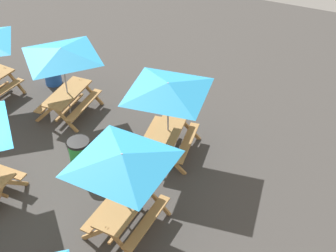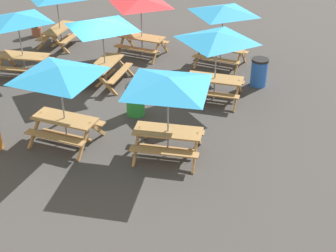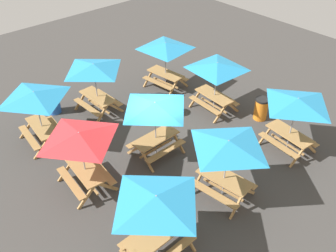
{
  "view_description": "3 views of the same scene",
  "coord_description": "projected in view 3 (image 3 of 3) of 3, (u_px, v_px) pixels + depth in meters",
  "views": [
    {
      "loc": [
        5.97,
        7.52,
        8.74
      ],
      "look_at": [
        -3.23,
        3.31,
        0.9
      ],
      "focal_mm": 50.0,
      "sensor_mm": 36.0,
      "label": 1
    },
    {
      "loc": [
        -6.53,
        13.25,
        7.13
      ],
      "look_at": [
        -3.23,
        3.31,
        0.9
      ],
      "focal_mm": 50.0,
      "sensor_mm": 36.0,
      "label": 2
    },
    {
      "loc": [
        8.65,
        -7.17,
        9.27
      ],
      "look_at": [
        0.18,
        0.42,
        0.9
      ],
      "focal_mm": 40.0,
      "sensor_mm": 36.0,
      "label": 3
    }
  ],
  "objects": [
    {
      "name": "picnic_table_4",
      "position": [
        35.0,
        99.0,
        13.63
      ],
      "size": [
        2.18,
        2.18,
        2.34
      ],
      "rotation": [
        0.0,
        0.0,
        -0.1
      ],
      "color": "#A87A44",
      "rests_on": "ground"
    },
    {
      "name": "picnic_table_6",
      "position": [
        297.0,
        106.0,
        13.27
      ],
      "size": [
        2.2,
        2.2,
        2.34
      ],
      "rotation": [
        0.0,
        0.0,
        -0.11
      ],
      "color": "#A87A44",
      "rests_on": "ground"
    },
    {
      "name": "trash_bin_blue",
      "position": [
        53.0,
        102.0,
        16.2
      ],
      "size": [
        0.59,
        0.59,
        0.98
      ],
      "color": "blue",
      "rests_on": "ground"
    },
    {
      "name": "trash_bin_green",
      "position": [
        160.0,
        106.0,
        15.99
      ],
      "size": [
        0.59,
        0.59,
        0.98
      ],
      "color": "green",
      "rests_on": "ground"
    },
    {
      "name": "picnic_table_3",
      "position": [
        94.0,
        71.0,
        15.39
      ],
      "size": [
        2.08,
        2.08,
        2.34
      ],
      "rotation": [
        0.0,
        0.0,
        0.04
      ],
      "color": "#A87A44",
      "rests_on": "ground"
    },
    {
      "name": "picnic_table_5",
      "position": [
        156.0,
        204.0,
        9.56
      ],
      "size": [
        2.04,
        2.04,
        2.34
      ],
      "rotation": [
        0.0,
        0.0,
        1.59
      ],
      "color": "#A87A44",
      "rests_on": "ground"
    },
    {
      "name": "picnic_table_2",
      "position": [
        228.0,
        149.0,
        11.35
      ],
      "size": [
        2.25,
        2.25,
        2.34
      ],
      "rotation": [
        0.0,
        0.0,
        0.14
      ],
      "color": "#A87A44",
      "rests_on": "ground"
    },
    {
      "name": "picnic_table_8",
      "position": [
        155.0,
        110.0,
        13.06
      ],
      "size": [
        2.03,
        2.03,
        2.34
      ],
      "rotation": [
        0.0,
        0.0,
        1.59
      ],
      "color": "#A87A44",
      "rests_on": "ground"
    },
    {
      "name": "ground_plane",
      "position": [
        157.0,
        147.0,
        14.54
      ],
      "size": [
        29.85,
        29.85,
        0.0
      ],
      "primitive_type": "plane",
      "color": "#3D3A38",
      "rests_on": "ground"
    },
    {
      "name": "picnic_table_1",
      "position": [
        165.0,
        49.0,
        17.08
      ],
      "size": [
        2.81,
        2.81,
        2.34
      ],
      "rotation": [
        0.0,
        0.0,
        0.13
      ],
      "color": "#A87A44",
      "rests_on": "ground"
    },
    {
      "name": "picnic_table_0",
      "position": [
        217.0,
        69.0,
        15.47
      ],
      "size": [
        2.82,
        2.82,
        2.34
      ],
      "rotation": [
        0.0,
        0.0,
        -0.06
      ],
      "color": "#A87A44",
      "rests_on": "ground"
    },
    {
      "name": "picnic_table_7",
      "position": [
        80.0,
        140.0,
        11.68
      ],
      "size": [
        2.18,
        2.18,
        2.34
      ],
      "rotation": [
        0.0,
        0.0,
        -0.09
      ],
      "color": "#A87A44",
      "rests_on": "ground"
    },
    {
      "name": "trash_bin_orange",
      "position": [
        261.0,
        109.0,
        15.81
      ],
      "size": [
        0.59,
        0.59,
        0.98
      ],
      "color": "orange",
      "rests_on": "ground"
    }
  ]
}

